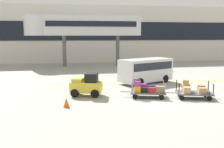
{
  "coord_description": "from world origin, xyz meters",
  "views": [
    {
      "loc": [
        -6.3,
        -16.26,
        4.13
      ],
      "look_at": [
        -2.78,
        3.31,
        1.27
      ],
      "focal_mm": 43.39,
      "sensor_mm": 36.0,
      "label": 1
    }
  ],
  "objects_px": {
    "shuttle_van": "(146,69)",
    "safety_cone_far": "(71,86)",
    "baggage_cart_lead": "(147,89)",
    "baggage_tug": "(87,85)",
    "baggage_cart_middle": "(194,91)",
    "safety_cone_near": "(66,103)"
  },
  "relations": [
    {
      "from": "baggage_cart_lead",
      "to": "shuttle_van",
      "type": "bearing_deg",
      "value": 73.58
    },
    {
      "from": "safety_cone_near",
      "to": "safety_cone_far",
      "type": "distance_m",
      "value": 5.34
    },
    {
      "from": "baggage_tug",
      "to": "baggage_cart_lead",
      "type": "xyz_separation_m",
      "value": [
        3.93,
        -1.16,
        -0.21
      ]
    },
    {
      "from": "baggage_cart_middle",
      "to": "safety_cone_near",
      "type": "relative_size",
      "value": 5.61
    },
    {
      "from": "baggage_cart_middle",
      "to": "safety_cone_far",
      "type": "relative_size",
      "value": 5.61
    },
    {
      "from": "baggage_cart_middle",
      "to": "safety_cone_near",
      "type": "xyz_separation_m",
      "value": [
        -8.3,
        -0.82,
        -0.24
      ]
    },
    {
      "from": "safety_cone_far",
      "to": "baggage_cart_middle",
      "type": "bearing_deg",
      "value": -29.87
    },
    {
      "from": "shuttle_van",
      "to": "safety_cone_far",
      "type": "bearing_deg",
      "value": -165.59
    },
    {
      "from": "baggage_cart_middle",
      "to": "safety_cone_far",
      "type": "xyz_separation_m",
      "value": [
        -7.84,
        4.5,
        -0.24
      ]
    },
    {
      "from": "shuttle_van",
      "to": "safety_cone_far",
      "type": "height_order",
      "value": "shuttle_van"
    },
    {
      "from": "baggage_cart_lead",
      "to": "baggage_cart_middle",
      "type": "xyz_separation_m",
      "value": [
        2.95,
        -0.8,
        -0.03
      ]
    },
    {
      "from": "baggage_cart_lead",
      "to": "safety_cone_far",
      "type": "relative_size",
      "value": 5.61
    },
    {
      "from": "baggage_cart_middle",
      "to": "shuttle_van",
      "type": "distance_m",
      "value": 6.36
    },
    {
      "from": "shuttle_van",
      "to": "safety_cone_near",
      "type": "distance_m",
      "value": 9.89
    },
    {
      "from": "baggage_tug",
      "to": "baggage_cart_middle",
      "type": "xyz_separation_m",
      "value": [
        6.88,
        -1.96,
        -0.24
      ]
    },
    {
      "from": "safety_cone_near",
      "to": "safety_cone_far",
      "type": "xyz_separation_m",
      "value": [
        0.46,
        5.32,
        0.0
      ]
    },
    {
      "from": "baggage_tug",
      "to": "baggage_cart_middle",
      "type": "distance_m",
      "value": 7.16
    },
    {
      "from": "baggage_tug",
      "to": "baggage_cart_middle",
      "type": "height_order",
      "value": "baggage_tug"
    },
    {
      "from": "baggage_cart_lead",
      "to": "safety_cone_far",
      "type": "xyz_separation_m",
      "value": [
        -4.9,
        3.71,
        -0.26
      ]
    },
    {
      "from": "baggage_tug",
      "to": "baggage_cart_middle",
      "type": "relative_size",
      "value": 0.75
    },
    {
      "from": "baggage_cart_lead",
      "to": "baggage_cart_middle",
      "type": "height_order",
      "value": "baggage_cart_middle"
    },
    {
      "from": "baggage_cart_middle",
      "to": "safety_cone_near",
      "type": "height_order",
      "value": "baggage_cart_middle"
    }
  ]
}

